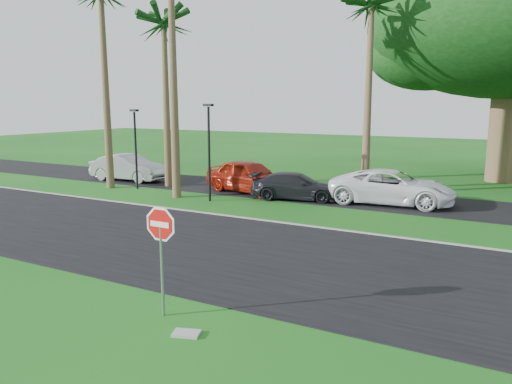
{
  "coord_description": "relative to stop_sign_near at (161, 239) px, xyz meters",
  "views": [
    {
      "loc": [
        7.35,
        -11.2,
        4.69
      ],
      "look_at": [
        -0.38,
        2.91,
        1.8
      ],
      "focal_mm": 35.0,
      "sensor_mm": 36.0,
      "label": 1
    }
  ],
  "objects": [
    {
      "name": "streetlight_left",
      "position": [
        -12.0,
        12.5,
        0.72
      ],
      "size": [
        0.45,
        0.25,
        4.34
      ],
      "color": "black",
      "rests_on": "ground"
    },
    {
      "name": "curb",
      "position": [
        -0.5,
        9.05,
        -1.74
      ],
      "size": [
        120.0,
        0.12,
        0.06
      ],
      "primitive_type": "cube",
      "color": "gray",
      "rests_on": "ground"
    },
    {
      "name": "car_minivan",
      "position": [
        1.42,
        14.92,
        -0.98
      ],
      "size": [
        5.91,
        3.11,
        1.59
      ],
      "primitive_type": "imported",
      "rotation": [
        0.0,
        0.0,
        1.66
      ],
      "color": "white",
      "rests_on": "ground"
    },
    {
      "name": "palm_center",
      "position": [
        -0.5,
        17.0,
        7.39
      ],
      "size": [
        5.0,
        5.0,
        10.5
      ],
      "color": "brown",
      "rests_on": "ground"
    },
    {
      "name": "palm_left_mid",
      "position": [
        -11.0,
        14.0,
        6.9
      ],
      "size": [
        5.0,
        5.0,
        10.0
      ],
      "color": "brown",
      "rests_on": "ground"
    },
    {
      "name": "road",
      "position": [
        -0.5,
        5.0,
        -1.76
      ],
      "size": [
        120.0,
        8.0,
        0.02
      ],
      "primitive_type": "cube",
      "color": "black",
      "rests_on": "ground"
    },
    {
      "name": "ground",
      "position": [
        -0.5,
        3.0,
        -1.77
      ],
      "size": [
        120.0,
        120.0,
        0.0
      ],
      "primitive_type": "plane",
      "color": "#134E13",
      "rests_on": "ground"
    },
    {
      "name": "parking_strip",
      "position": [
        -0.5,
        15.5,
        -1.76
      ],
      "size": [
        120.0,
        5.0,
        0.02
      ],
      "primitive_type": "cube",
      "color": "black",
      "rests_on": "ground"
    },
    {
      "name": "stop_sign_near",
      "position": [
        0.0,
        0.0,
        0.0
      ],
      "size": [
        1.05,
        0.07,
        2.62
      ],
      "color": "gray",
      "rests_on": "ground"
    },
    {
      "name": "streetlight_right",
      "position": [
        -6.5,
        11.5,
        0.88
      ],
      "size": [
        0.45,
        0.25,
        4.64
      ],
      "color": "black",
      "rests_on": "ground"
    },
    {
      "name": "car_silver",
      "position": [
        -14.34,
        14.36,
        -0.98
      ],
      "size": [
        4.91,
        1.95,
        1.59
      ],
      "primitive_type": "imported",
      "rotation": [
        0.0,
        0.0,
        1.63
      ],
      "color": "#AAACB2",
      "rests_on": "ground"
    },
    {
      "name": "car_dark",
      "position": [
        -2.99,
        13.85,
        -1.13
      ],
      "size": [
        4.74,
        2.76,
        1.29
      ],
      "primitive_type": "imported",
      "rotation": [
        0.0,
        0.0,
        1.8
      ],
      "color": "black",
      "rests_on": "ground"
    },
    {
      "name": "car_red",
      "position": [
        -5.93,
        14.35,
        -0.91
      ],
      "size": [
        5.38,
        3.17,
        1.72
      ],
      "primitive_type": "imported",
      "rotation": [
        0.0,
        0.0,
        1.33
      ],
      "color": "maroon",
      "rests_on": "ground"
    },
    {
      "name": "utility_slab",
      "position": [
        1.02,
        -0.53,
        -1.74
      ],
      "size": [
        0.63,
        0.51,
        0.06
      ],
      "primitive_type": "cube",
      "rotation": [
        0.0,
        0.0,
        0.34
      ],
      "color": "#9B9C94",
      "rests_on": "ground"
    }
  ]
}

